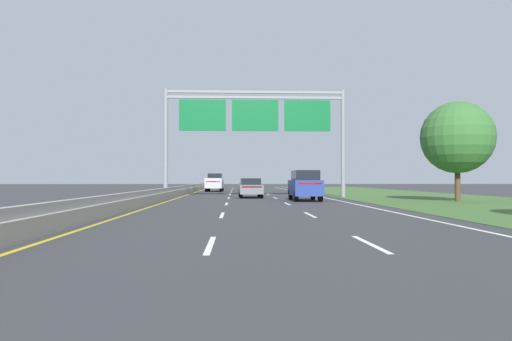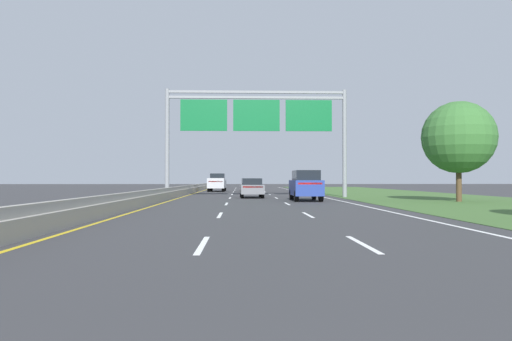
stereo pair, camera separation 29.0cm
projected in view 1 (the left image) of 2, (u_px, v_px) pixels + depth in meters
name	position (u px, v px, depth m)	size (l,w,h in m)	color
ground_plane	(253.00, 199.00, 35.43)	(220.00, 220.00, 0.00)	#333335
lane_striping	(253.00, 200.00, 34.97)	(11.96, 106.00, 0.01)	white
grass_verge_right	(437.00, 199.00, 36.01)	(14.00, 110.00, 0.02)	#3D602D
median_barrier_concrete	(164.00, 195.00, 35.16)	(0.60, 110.00, 0.85)	#99968E
overhead_sign_gantry	(255.00, 120.00, 39.28)	(15.06, 0.42, 8.95)	gray
pickup_truck_silver	(215.00, 183.00, 58.15)	(2.12, 5.44, 2.20)	#B2B5BA
car_grey_centre_lane_sedan	(250.00, 188.00, 38.56)	(1.93, 4.44, 1.57)	slate
car_black_centre_lane_sedan	(248.00, 185.00, 57.30)	(1.93, 4.44, 1.57)	black
car_blue_right_lane_suv	(305.00, 185.00, 33.25)	(1.92, 4.71, 2.11)	navy
roadside_tree_mid	(457.00, 138.00, 31.74)	(4.79, 4.79, 6.68)	#4C3823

